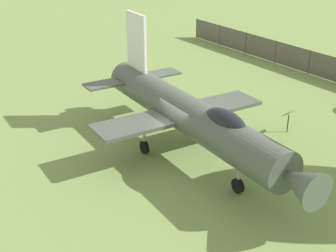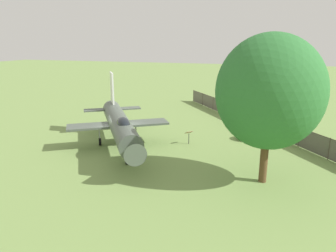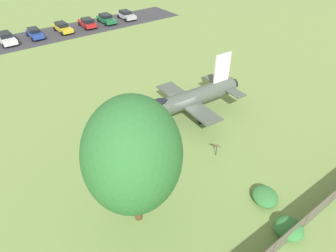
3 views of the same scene
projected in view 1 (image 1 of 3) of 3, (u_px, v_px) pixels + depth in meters
The scene contains 3 objects.
ground_plane at pixel (187, 155), 21.53m from camera, with size 200.00×200.00×0.00m, color #75934C.
display_jet at pixel (192, 116), 20.40m from camera, with size 10.03×12.58×5.60m.
info_plaque at pixel (289, 116), 23.46m from camera, with size 0.69×0.71×1.14m.
Camera 1 is at (0.12, -19.08, 10.10)m, focal length 51.26 mm.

